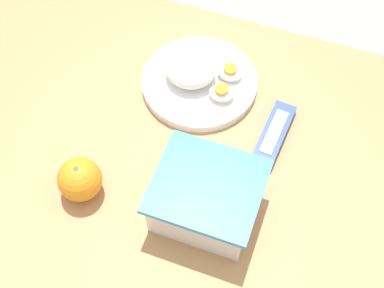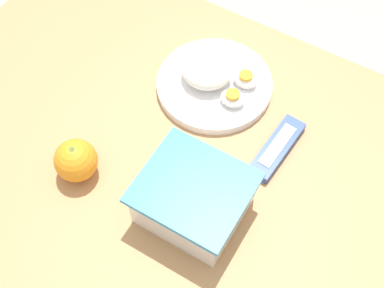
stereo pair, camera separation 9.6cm
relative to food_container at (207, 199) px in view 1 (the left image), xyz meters
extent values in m
plane|color=#B2A899|center=(0.08, -0.07, -0.75)|extent=(10.00, 10.00, 0.00)
cube|color=#AD7F51|center=(0.08, -0.07, -0.05)|extent=(1.09, 0.78, 0.03)
cylinder|color=#936C45|center=(0.56, -0.40, -0.41)|extent=(0.06, 0.06, 0.68)
cube|color=white|center=(0.00, 0.00, 0.00)|extent=(0.16, 0.14, 0.08)
cube|color=beige|center=(0.00, 0.00, -0.02)|extent=(0.15, 0.13, 0.04)
cube|color=#338CC6|center=(0.00, 0.00, 0.05)|extent=(0.18, 0.16, 0.01)
ellipsoid|color=gray|center=(-0.04, 0.01, 0.00)|extent=(0.05, 0.05, 0.02)
ellipsoid|color=gray|center=(0.00, -0.01, 0.00)|extent=(0.06, 0.04, 0.03)
ellipsoid|color=gray|center=(0.04, 0.00, 0.00)|extent=(0.06, 0.05, 0.03)
sphere|color=orange|center=(0.22, 0.04, 0.00)|extent=(0.08, 0.08, 0.08)
cylinder|color=#4C662D|center=(0.22, 0.04, 0.04)|extent=(0.01, 0.01, 0.00)
cylinder|color=white|center=(0.10, -0.25, -0.03)|extent=(0.23, 0.23, 0.02)
ellipsoid|color=white|center=(0.12, -0.25, 0.00)|extent=(0.10, 0.09, 0.05)
ellipsoid|color=white|center=(0.05, -0.28, -0.01)|extent=(0.05, 0.04, 0.02)
cylinder|color=#F4A823|center=(0.05, -0.28, 0.00)|extent=(0.03, 0.03, 0.01)
ellipsoid|color=white|center=(0.05, -0.23, -0.01)|extent=(0.05, 0.04, 0.02)
cylinder|color=#F4A823|center=(0.05, -0.23, 0.00)|extent=(0.03, 0.03, 0.01)
cube|color=#334C9E|center=(-0.07, -0.18, -0.03)|extent=(0.05, 0.15, 0.02)
cube|color=white|center=(-0.07, -0.18, -0.02)|extent=(0.03, 0.10, 0.00)
camera|label=1|loc=(-0.11, 0.38, 0.81)|focal=50.00mm
camera|label=2|loc=(-0.20, 0.34, 0.81)|focal=50.00mm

